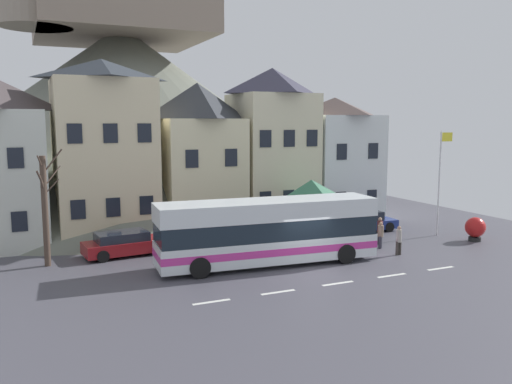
{
  "coord_description": "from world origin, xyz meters",
  "views": [
    {
      "loc": [
        -12.74,
        -21.69,
        7.23
      ],
      "look_at": [
        -0.81,
        4.94,
        3.31
      ],
      "focal_mm": 37.03,
      "sensor_mm": 36.0,
      "label": 1
    }
  ],
  "objects": [
    {
      "name": "public_bench",
      "position": [
        2.69,
        8.15,
        0.48
      ],
      "size": [
        1.79,
        0.48,
        0.87
      ],
      "color": "brown",
      "rests_on": "ground_plane"
    },
    {
      "name": "townhouse_01",
      "position": [
        -8.0,
        11.59,
        5.47
      ],
      "size": [
        5.77,
        5.25,
        10.95
      ],
      "color": "beige",
      "rests_on": "ground_plane"
    },
    {
      "name": "pedestrian_02",
      "position": [
        5.86,
        2.38,
        0.81
      ],
      "size": [
        0.33,
        0.33,
        1.55
      ],
      "color": "#2D2D38",
      "rests_on": "ground_plane"
    },
    {
      "name": "hilltop_castle",
      "position": [
        -3.75,
        28.72,
        8.58
      ],
      "size": [
        43.9,
        43.9,
        23.17
      ],
      "color": "slate",
      "rests_on": "ground_plane"
    },
    {
      "name": "transit_bus",
      "position": [
        -1.49,
        1.94,
        1.67
      ],
      "size": [
        11.46,
        3.41,
        3.3
      ],
      "rotation": [
        0.0,
        0.0,
        -0.08
      ],
      "color": "silver",
      "rests_on": "ground_plane"
    },
    {
      "name": "ground_plane",
      "position": [
        0.0,
        -0.0,
        -0.03
      ],
      "size": [
        40.0,
        60.0,
        0.07
      ],
      "color": "#494751"
    },
    {
      "name": "flagpole",
      "position": [
        11.41,
        3.73,
        3.86
      ],
      "size": [
        0.95,
        0.1,
        6.61
      ],
      "color": "silver",
      "rests_on": "ground_plane"
    },
    {
      "name": "townhouse_02",
      "position": [
        -1.97,
        11.7,
        4.86
      ],
      "size": [
        5.1,
        5.46,
        9.72
      ],
      "color": "beige",
      "rests_on": "ground_plane"
    },
    {
      "name": "townhouse_04",
      "position": [
        8.78,
        12.03,
        4.49
      ],
      "size": [
        5.24,
        6.12,
        8.98
      ],
      "color": "silver",
      "rests_on": "ground_plane"
    },
    {
      "name": "pedestrian_00",
      "position": [
        2.35,
        3.85,
        0.93
      ],
      "size": [
        0.36,
        0.36,
        1.54
      ],
      "color": "#2D2D38",
      "rests_on": "ground_plane"
    },
    {
      "name": "bus_shelter",
      "position": [
        3.31,
        5.9,
        3.04
      ],
      "size": [
        3.6,
        3.6,
        3.73
      ],
      "color": "#473D33",
      "rests_on": "ground_plane"
    },
    {
      "name": "townhouse_03",
      "position": [
        3.38,
        11.54,
        5.43
      ],
      "size": [
        5.13,
        5.15,
        10.87
      ],
      "color": "beige",
      "rests_on": "ground_plane"
    },
    {
      "name": "parked_car_01",
      "position": [
        -7.79,
        6.75,
        0.65
      ],
      "size": [
        4.66,
        2.35,
        1.31
      ],
      "rotation": [
        0.0,
        0.0,
        0.11
      ],
      "color": "maroon",
      "rests_on": "ground_plane"
    },
    {
      "name": "bare_tree_01",
      "position": [
        -11.74,
        6.2,
        2.95
      ],
      "size": [
        1.31,
        1.99,
        5.89
      ],
      "color": "#47382D",
      "rests_on": "ground_plane"
    },
    {
      "name": "harbour_buoy",
      "position": [
        12.27,
        1.54,
        0.81
      ],
      "size": [
        1.22,
        1.22,
        1.47
      ],
      "color": "black",
      "rests_on": "ground_plane"
    },
    {
      "name": "pedestrian_01",
      "position": [
        6.36,
        3.11,
        0.89
      ],
      "size": [
        0.34,
        0.37,
        1.64
      ],
      "color": "#2D2D38",
      "rests_on": "ground_plane"
    },
    {
      "name": "pedestrian_03",
      "position": [
        5.83,
        0.74,
        0.84
      ],
      "size": [
        0.36,
        0.29,
        1.61
      ],
      "color": "#38332D",
      "rests_on": "ground_plane"
    },
    {
      "name": "parked_car_00",
      "position": [
        7.79,
        6.75,
        0.65
      ],
      "size": [
        4.36,
        2.05,
        1.34
      ],
      "rotation": [
        0.0,
        0.0,
        -0.05
      ],
      "color": "navy",
      "rests_on": "ground_plane"
    }
  ]
}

